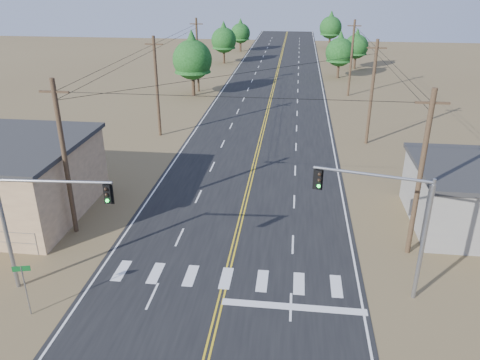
# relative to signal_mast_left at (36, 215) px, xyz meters

# --- Properties ---
(road) EXTENTS (15.00, 200.00, 0.02)m
(road) POSITION_rel_signal_mast_left_xyz_m (9.27, 23.93, -4.39)
(road) COLOR black
(road) RESTS_ON ground
(utility_pole_left_near) EXTENTS (1.80, 0.30, 10.00)m
(utility_pole_left_near) POSITION_rel_signal_mast_left_xyz_m (-1.23, 5.93, 0.72)
(utility_pole_left_near) COLOR #4C3826
(utility_pole_left_near) RESTS_ON ground
(utility_pole_left_mid) EXTENTS (1.80, 0.30, 10.00)m
(utility_pole_left_mid) POSITION_rel_signal_mast_left_xyz_m (-1.23, 25.93, 0.72)
(utility_pole_left_mid) COLOR #4C3826
(utility_pole_left_mid) RESTS_ON ground
(utility_pole_left_far) EXTENTS (1.80, 0.30, 10.00)m
(utility_pole_left_far) POSITION_rel_signal_mast_left_xyz_m (-1.23, 45.93, 0.72)
(utility_pole_left_far) COLOR #4C3826
(utility_pole_left_far) RESTS_ON ground
(utility_pole_right_near) EXTENTS (1.80, 0.30, 10.00)m
(utility_pole_right_near) POSITION_rel_signal_mast_left_xyz_m (19.77, 5.93, 0.72)
(utility_pole_right_near) COLOR #4C3826
(utility_pole_right_near) RESTS_ON ground
(utility_pole_right_mid) EXTENTS (1.80, 0.30, 10.00)m
(utility_pole_right_mid) POSITION_rel_signal_mast_left_xyz_m (19.77, 25.93, 0.72)
(utility_pole_right_mid) COLOR #4C3826
(utility_pole_right_mid) RESTS_ON ground
(utility_pole_right_far) EXTENTS (1.80, 0.30, 10.00)m
(utility_pole_right_far) POSITION_rel_signal_mast_left_xyz_m (19.77, 45.93, 0.72)
(utility_pole_right_far) COLOR #4C3826
(utility_pole_right_far) RESTS_ON ground
(signal_mast_left) EXTENTS (5.92, 0.59, 6.44)m
(signal_mast_left) POSITION_rel_signal_mast_left_xyz_m (0.00, 0.00, 0.00)
(signal_mast_left) COLOR gray
(signal_mast_left) RESTS_ON ground
(signal_mast_right) EXTENTS (5.64, 1.45, 6.72)m
(signal_mast_right) POSITION_rel_signal_mast_left_xyz_m (17.57, 1.85, 0.16)
(signal_mast_right) COLOR gray
(signal_mast_right) RESTS_ON ground
(street_sign) EXTENTS (0.82, 0.24, 2.82)m
(street_sign) POSITION_rel_signal_mast_left_xyz_m (0.13, -2.14, -2.52)
(street_sign) COLOR gray
(street_sign) RESTS_ON ground
(tree_left_near) EXTENTS (5.28, 5.28, 8.80)m
(tree_left_near) POSITION_rel_signal_mast_left_xyz_m (-1.43, 43.46, 0.98)
(tree_left_near) COLOR #3F2D1E
(tree_left_near) RESTS_ON ground
(tree_left_mid) EXTENTS (4.59, 4.59, 7.65)m
(tree_left_mid) POSITION_rel_signal_mast_left_xyz_m (-1.07, 68.95, 0.28)
(tree_left_mid) COLOR #3F2D1E
(tree_left_mid) RESTS_ON ground
(tree_left_far) EXTENTS (4.13, 4.13, 6.88)m
(tree_left_far) POSITION_rel_signal_mast_left_xyz_m (0.23, 84.02, -0.20)
(tree_left_far) COLOR #3F2D1E
(tree_left_far) RESTS_ON ground
(tree_right_near) EXTENTS (4.43, 4.43, 7.38)m
(tree_right_near) POSITION_rel_signal_mast_left_xyz_m (19.18, 57.89, 0.11)
(tree_right_near) COLOR #3F2D1E
(tree_right_near) RESTS_ON ground
(tree_right_mid) EXTENTS (4.14, 4.14, 6.90)m
(tree_right_mid) POSITION_rel_signal_mast_left_xyz_m (22.68, 66.54, -0.18)
(tree_right_mid) COLOR #3F2D1E
(tree_right_mid) RESTS_ON ground
(tree_right_far) EXTENTS (4.86, 4.86, 8.10)m
(tree_right_far) POSITION_rel_signal_mast_left_xyz_m (19.60, 91.24, 0.55)
(tree_right_far) COLOR #3F2D1E
(tree_right_far) RESTS_ON ground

